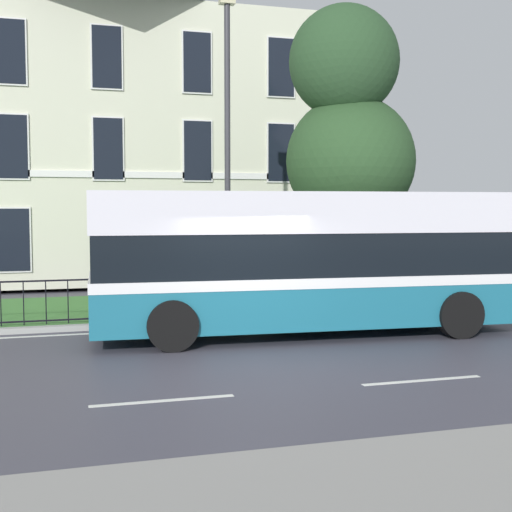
# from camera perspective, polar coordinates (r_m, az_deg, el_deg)

# --- Properties ---
(ground_plane) EXTENTS (60.00, 56.00, 0.18)m
(ground_plane) POSITION_cam_1_polar(r_m,az_deg,el_deg) (12.78, -0.54, -8.04)
(ground_plane) COLOR #403F4A
(georgian_townhouse) EXTENTS (14.45, 9.50, 10.79)m
(georgian_townhouse) POSITION_cam_1_polar(r_m,az_deg,el_deg) (26.98, -12.87, 10.11)
(georgian_townhouse) COLOR beige
(georgian_townhouse) RESTS_ON ground_plane
(iron_verge_railing) EXTENTS (16.64, 0.04, 0.97)m
(iron_verge_railing) POSITION_cam_1_polar(r_m,az_deg,el_deg) (15.73, -10.21, -3.45)
(iron_verge_railing) COLOR black
(iron_verge_railing) RESTS_ON ground_plane
(evergreen_tree) EXTENTS (4.55, 4.55, 8.06)m
(evergreen_tree) POSITION_cam_1_polar(r_m,az_deg,el_deg) (18.78, 7.18, 5.66)
(evergreen_tree) COLOR #423328
(evergreen_tree) RESTS_ON ground_plane
(single_decker_bus) EXTENTS (9.01, 3.10, 2.96)m
(single_decker_bus) POSITION_cam_1_polar(r_m,az_deg,el_deg) (14.49, 4.14, -0.29)
(single_decker_bus) COLOR #1D6981
(single_decker_bus) RESTS_ON ground_plane
(street_lamp_post) EXTENTS (0.36, 0.24, 7.63)m
(street_lamp_post) POSITION_cam_1_polar(r_m,az_deg,el_deg) (16.60, -2.38, 10.22)
(street_lamp_post) COLOR #333338
(street_lamp_post) RESTS_ON ground_plane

